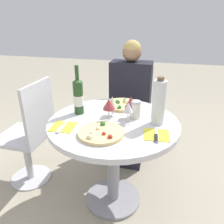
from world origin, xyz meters
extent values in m
plane|color=#9E937F|center=(0.00, 0.00, 0.00)|extent=(12.00, 12.00, 0.00)
cylinder|color=gray|center=(0.00, 0.00, 0.01)|extent=(0.43, 0.43, 0.02)
cylinder|color=gray|center=(0.00, 0.00, 0.35)|extent=(0.09, 0.09, 0.64)
cylinder|color=silver|center=(0.00, 0.00, 0.68)|extent=(0.89, 0.89, 0.04)
cylinder|color=silver|center=(-0.01, 0.73, 0.01)|extent=(0.35, 0.35, 0.01)
cylinder|color=silver|center=(-0.01, 0.73, 0.21)|extent=(0.06, 0.06, 0.42)
cube|color=silver|center=(-0.01, 0.73, 0.44)|extent=(0.39, 0.39, 0.03)
cube|color=silver|center=(-0.01, 0.91, 0.68)|extent=(0.39, 0.02, 0.46)
cube|color=black|center=(-0.01, 0.56, 0.23)|extent=(0.33, 0.33, 0.45)
cube|color=black|center=(-0.01, 0.73, 0.71)|extent=(0.39, 0.21, 0.52)
sphere|color=#997051|center=(-0.01, 0.73, 1.06)|extent=(0.18, 0.18, 0.18)
sphere|color=tan|center=(-0.01, 0.73, 1.08)|extent=(0.17, 0.17, 0.17)
cylinder|color=silver|center=(-0.79, 0.06, 0.01)|extent=(0.35, 0.35, 0.01)
cylinder|color=silver|center=(-0.79, 0.06, 0.21)|extent=(0.06, 0.06, 0.42)
cube|color=silver|center=(-0.79, 0.06, 0.44)|extent=(0.39, 0.39, 0.03)
cube|color=silver|center=(-0.61, 0.06, 0.68)|extent=(0.02, 0.39, 0.46)
cylinder|color=#E5C17F|center=(-0.03, -0.20, 0.71)|extent=(0.28, 0.28, 0.02)
sphere|color=beige|center=(-0.07, -0.30, 0.73)|extent=(0.04, 0.04, 0.04)
sphere|color=#B22D1E|center=(0.05, -0.26, 0.73)|extent=(0.03, 0.03, 0.03)
sphere|color=#B22D1E|center=(0.00, -0.24, 0.73)|extent=(0.02, 0.02, 0.02)
sphere|color=beige|center=(-0.07, -0.25, 0.73)|extent=(0.03, 0.03, 0.03)
sphere|color=beige|center=(-0.05, -0.18, 0.73)|extent=(0.03, 0.03, 0.03)
sphere|color=#336B28|center=(-0.04, -0.12, 0.73)|extent=(0.03, 0.03, 0.03)
cylinder|color=#E5C17F|center=(0.00, 0.28, 0.71)|extent=(0.28, 0.28, 0.02)
sphere|color=#336B28|center=(0.05, 0.21, 0.73)|extent=(0.03, 0.03, 0.03)
sphere|color=beige|center=(0.03, 0.31, 0.73)|extent=(0.04, 0.04, 0.04)
sphere|color=beige|center=(-0.06, 0.28, 0.73)|extent=(0.03, 0.03, 0.03)
sphere|color=#336B28|center=(0.00, 0.18, 0.73)|extent=(0.03, 0.03, 0.03)
sphere|color=beige|center=(0.09, 0.29, 0.73)|extent=(0.03, 0.03, 0.03)
sphere|color=#336B28|center=(-0.04, 0.28, 0.73)|extent=(0.04, 0.04, 0.04)
sphere|color=#336B28|center=(0.02, 0.33, 0.73)|extent=(0.04, 0.04, 0.04)
cylinder|color=#23471E|center=(-0.28, 0.06, 0.82)|extent=(0.07, 0.07, 0.24)
cone|color=#23471E|center=(-0.28, 0.06, 0.95)|extent=(0.07, 0.07, 0.02)
cylinder|color=#23471E|center=(-0.28, 0.06, 1.01)|extent=(0.03, 0.03, 0.09)
cylinder|color=silver|center=(-0.28, 0.06, 0.80)|extent=(0.07, 0.07, 0.08)
cylinder|color=silver|center=(0.29, 0.03, 0.85)|extent=(0.09, 0.09, 0.29)
cylinder|color=brown|center=(0.29, 0.03, 1.01)|extent=(0.04, 0.04, 0.02)
cylinder|color=silver|center=(0.14, 0.09, 0.76)|extent=(0.07, 0.07, 0.11)
cylinder|color=#B2B2B7|center=(0.14, 0.09, 0.82)|extent=(0.07, 0.07, 0.02)
cylinder|color=silver|center=(0.10, -0.01, 0.70)|extent=(0.06, 0.06, 0.00)
cylinder|color=silver|center=(0.10, -0.01, 0.74)|extent=(0.01, 0.01, 0.08)
cone|color=silver|center=(0.10, -0.01, 0.81)|extent=(0.07, 0.07, 0.06)
cylinder|color=silver|center=(0.10, 0.09, 0.70)|extent=(0.06, 0.06, 0.00)
cylinder|color=silver|center=(0.10, 0.09, 0.75)|extent=(0.01, 0.01, 0.08)
cone|color=#9E383D|center=(0.10, 0.09, 0.82)|extent=(0.07, 0.07, 0.07)
cylinder|color=silver|center=(-0.03, -0.01, 0.70)|extent=(0.06, 0.06, 0.00)
cylinder|color=silver|center=(-0.03, -0.01, 0.75)|extent=(0.01, 0.01, 0.08)
cone|color=#9E383D|center=(-0.03, -0.01, 0.82)|extent=(0.08, 0.08, 0.07)
cylinder|color=silver|center=(-0.03, 0.09, 0.70)|extent=(0.06, 0.06, 0.00)
cylinder|color=silver|center=(-0.03, 0.09, 0.74)|extent=(0.01, 0.01, 0.07)
cone|color=beige|center=(-0.03, 0.09, 0.81)|extent=(0.08, 0.08, 0.07)
cube|color=yellow|center=(-0.29, -0.17, 0.70)|extent=(0.16, 0.16, 0.00)
cube|color=silver|center=(-0.29, -0.17, 0.71)|extent=(0.03, 0.19, 0.00)
cube|color=silver|center=(-0.29, -0.22, 0.71)|extent=(0.03, 0.09, 0.00)
cube|color=yellow|center=(0.30, -0.13, 0.70)|extent=(0.16, 0.16, 0.00)
cube|color=silver|center=(0.30, -0.13, 0.71)|extent=(0.04, 0.19, 0.00)
cube|color=black|center=(0.30, -0.18, 0.71)|extent=(0.03, 0.09, 0.00)
camera|label=1|loc=(0.33, -1.31, 1.35)|focal=35.00mm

